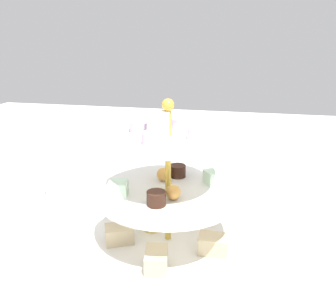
# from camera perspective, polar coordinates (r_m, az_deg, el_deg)

# --- Properties ---
(ground_plane) EXTENTS (2.40, 2.40, 0.00)m
(ground_plane) POSITION_cam_1_polar(r_m,az_deg,el_deg) (0.64, -0.00, -16.08)
(ground_plane) COLOR silver
(tiered_serving_stand) EXTENTS (0.29, 0.29, 0.26)m
(tiered_serving_stand) POSITION_cam_1_polar(r_m,az_deg,el_deg) (0.60, -0.06, -9.73)
(tiered_serving_stand) COLOR white
(tiered_serving_stand) RESTS_ON ground_plane
(water_glass_tall_right) EXTENTS (0.07, 0.07, 0.14)m
(water_glass_tall_right) POSITION_cam_1_polar(r_m,az_deg,el_deg) (0.79, -17.39, -4.57)
(water_glass_tall_right) COLOR silver
(water_glass_tall_right) RESTS_ON ground_plane
(butter_knife_left) EXTENTS (0.17, 0.03, 0.00)m
(butter_knife_left) POSITION_cam_1_polar(r_m,az_deg,el_deg) (0.92, 9.01, -5.37)
(butter_knife_left) COLOR silver
(butter_knife_left) RESTS_ON ground_plane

